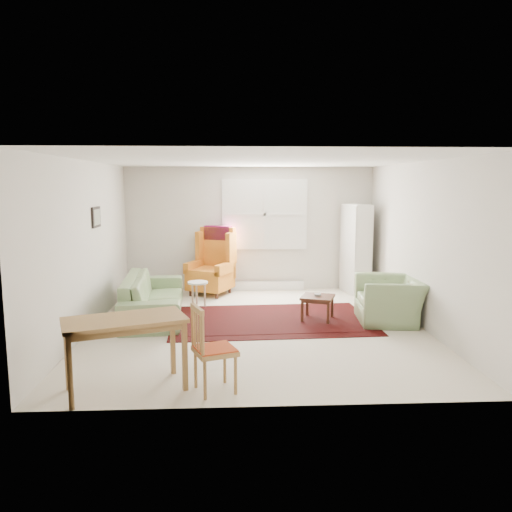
{
  "coord_description": "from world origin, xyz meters",
  "views": [
    {
      "loc": [
        -0.39,
        -7.36,
        2.16
      ],
      "look_at": [
        0.0,
        0.3,
        1.05
      ],
      "focal_mm": 35.0,
      "sensor_mm": 36.0,
      "label": 1
    }
  ],
  "objects_px": {
    "armchair": "(390,296)",
    "stool": "(198,295)",
    "cabinet": "(356,249)",
    "wingback_chair": "(210,261)",
    "desk": "(126,354)",
    "coffee_table": "(317,308)",
    "sofa": "(153,288)",
    "desk_chair": "(215,348)"
  },
  "relations": [
    {
      "from": "stool",
      "to": "desk",
      "type": "height_order",
      "value": "desk"
    },
    {
      "from": "sofa",
      "to": "cabinet",
      "type": "bearing_deg",
      "value": -71.0
    },
    {
      "from": "wingback_chair",
      "to": "desk_chair",
      "type": "xyz_separation_m",
      "value": [
        0.23,
        -4.66,
        -0.2
      ]
    },
    {
      "from": "desk",
      "to": "sofa",
      "type": "bearing_deg",
      "value": 93.12
    },
    {
      "from": "coffee_table",
      "to": "cabinet",
      "type": "relative_size",
      "value": 0.28
    },
    {
      "from": "sofa",
      "to": "stool",
      "type": "xyz_separation_m",
      "value": [
        0.69,
        0.53,
        -0.23
      ]
    },
    {
      "from": "armchair",
      "to": "desk_chair",
      "type": "relative_size",
      "value": 1.16
    },
    {
      "from": "wingback_chair",
      "to": "coffee_table",
      "type": "bearing_deg",
      "value": -21.96
    },
    {
      "from": "sofa",
      "to": "armchair",
      "type": "distance_m",
      "value": 3.8
    },
    {
      "from": "armchair",
      "to": "cabinet",
      "type": "relative_size",
      "value": 0.61
    },
    {
      "from": "desk",
      "to": "desk_chair",
      "type": "bearing_deg",
      "value": -4.59
    },
    {
      "from": "armchair",
      "to": "coffee_table",
      "type": "bearing_deg",
      "value": -91.63
    },
    {
      "from": "cabinet",
      "to": "desk_chair",
      "type": "distance_m",
      "value": 5.42
    },
    {
      "from": "desk_chair",
      "to": "desk",
      "type": "bearing_deg",
      "value": 65.0
    },
    {
      "from": "sofa",
      "to": "coffee_table",
      "type": "distance_m",
      "value": 2.69
    },
    {
      "from": "sofa",
      "to": "desk_chair",
      "type": "bearing_deg",
      "value": -164.78
    },
    {
      "from": "armchair",
      "to": "cabinet",
      "type": "height_order",
      "value": "cabinet"
    },
    {
      "from": "stool",
      "to": "armchair",
      "type": "bearing_deg",
      "value": -18.81
    },
    {
      "from": "cabinet",
      "to": "desk",
      "type": "relative_size",
      "value": 1.43
    },
    {
      "from": "sofa",
      "to": "cabinet",
      "type": "relative_size",
      "value": 1.31
    },
    {
      "from": "armchair",
      "to": "cabinet",
      "type": "xyz_separation_m",
      "value": [
        0.0,
        2.16,
        0.46
      ]
    },
    {
      "from": "coffee_table",
      "to": "stool",
      "type": "distance_m",
      "value": 2.16
    },
    {
      "from": "stool",
      "to": "wingback_chair",
      "type": "bearing_deg",
      "value": 80.76
    },
    {
      "from": "desk",
      "to": "desk_chair",
      "type": "height_order",
      "value": "desk_chair"
    },
    {
      "from": "armchair",
      "to": "stool",
      "type": "distance_m",
      "value": 3.25
    },
    {
      "from": "wingback_chair",
      "to": "armchair",
      "type": "bearing_deg",
      "value": -10.13
    },
    {
      "from": "stool",
      "to": "desk_chair",
      "type": "xyz_separation_m",
      "value": [
        0.41,
        -3.59,
        0.23
      ]
    },
    {
      "from": "coffee_table",
      "to": "desk_chair",
      "type": "height_order",
      "value": "desk_chair"
    },
    {
      "from": "cabinet",
      "to": "wingback_chair",
      "type": "bearing_deg",
      "value": 168.65
    },
    {
      "from": "sofa",
      "to": "armchair",
      "type": "height_order",
      "value": "sofa"
    },
    {
      "from": "desk_chair",
      "to": "coffee_table",
      "type": "bearing_deg",
      "value": -50.47
    },
    {
      "from": "stool",
      "to": "desk",
      "type": "distance_m",
      "value": 3.55
    },
    {
      "from": "stool",
      "to": "coffee_table",
      "type": "bearing_deg",
      "value": -24.89
    },
    {
      "from": "stool",
      "to": "cabinet",
      "type": "height_order",
      "value": "cabinet"
    },
    {
      "from": "wingback_chair",
      "to": "sofa",
      "type": "bearing_deg",
      "value": -92.44
    },
    {
      "from": "desk",
      "to": "desk_chair",
      "type": "distance_m",
      "value": 0.94
    },
    {
      "from": "wingback_chair",
      "to": "desk",
      "type": "distance_m",
      "value": 4.64
    },
    {
      "from": "wingback_chair",
      "to": "desk_chair",
      "type": "height_order",
      "value": "wingback_chair"
    },
    {
      "from": "armchair",
      "to": "desk",
      "type": "relative_size",
      "value": 0.87
    },
    {
      "from": "armchair",
      "to": "coffee_table",
      "type": "height_order",
      "value": "armchair"
    },
    {
      "from": "wingback_chair",
      "to": "stool",
      "type": "bearing_deg",
      "value": -73.21
    },
    {
      "from": "armchair",
      "to": "coffee_table",
      "type": "xyz_separation_m",
      "value": [
        -1.11,
        0.14,
        -0.22
      ]
    }
  ]
}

